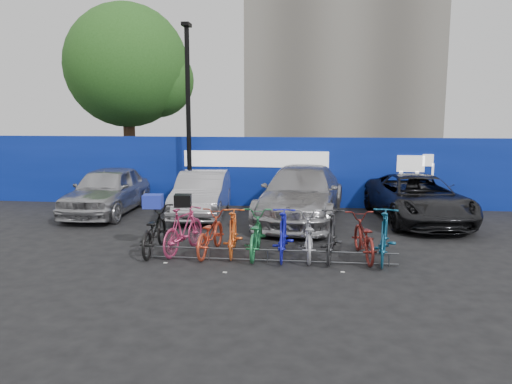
# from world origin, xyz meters

# --- Properties ---
(ground) EXTENTS (100.00, 100.00, 0.00)m
(ground) POSITION_xyz_m (0.00, 0.00, 0.00)
(ground) COLOR black
(ground) RESTS_ON ground
(hoarding) EXTENTS (22.00, 0.18, 2.40)m
(hoarding) POSITION_xyz_m (0.01, 6.00, 1.20)
(hoarding) COLOR navy
(hoarding) RESTS_ON ground
(tree) EXTENTS (5.40, 5.20, 7.80)m
(tree) POSITION_xyz_m (-6.77, 10.06, 5.07)
(tree) COLOR #382314
(tree) RESTS_ON ground
(lamppost) EXTENTS (0.25, 0.50, 6.11)m
(lamppost) POSITION_xyz_m (-3.20, 5.40, 3.27)
(lamppost) COLOR black
(lamppost) RESTS_ON ground
(bike_rack) EXTENTS (5.60, 0.03, 0.30)m
(bike_rack) POSITION_xyz_m (-0.00, -0.60, 0.16)
(bike_rack) COLOR #595B60
(bike_rack) RESTS_ON ground
(car_0) EXTENTS (1.85, 4.48, 1.52)m
(car_0) POSITION_xyz_m (-5.59, 4.14, 0.76)
(car_0) COLOR #ABABB0
(car_0) RESTS_ON ground
(car_1) EXTENTS (1.73, 4.29, 1.38)m
(car_1) POSITION_xyz_m (-2.50, 4.18, 0.69)
(car_1) COLOR #B0AEB4
(car_1) RESTS_ON ground
(car_2) EXTENTS (2.87, 5.76, 1.61)m
(car_2) POSITION_xyz_m (0.63, 3.84, 0.80)
(car_2) COLOR #A1A1A5
(car_2) RESTS_ON ground
(car_3) EXTENTS (2.88, 5.20, 1.38)m
(car_3) POSITION_xyz_m (4.10, 4.09, 0.69)
(car_3) COLOR black
(car_3) RESTS_ON ground
(bike_0) EXTENTS (0.82, 2.05, 1.05)m
(bike_0) POSITION_xyz_m (-2.71, -0.09, 0.53)
(bike_0) COLOR black
(bike_0) RESTS_ON ground
(bike_1) EXTENTS (0.96, 1.89, 1.09)m
(bike_1) POSITION_xyz_m (-2.01, -0.04, 0.55)
(bike_1) COLOR #C03668
(bike_1) RESTS_ON ground
(bike_2) EXTENTS (0.83, 1.91, 0.97)m
(bike_2) POSITION_xyz_m (-1.38, -0.07, 0.49)
(bike_2) COLOR #C94126
(bike_2) RESTS_ON ground
(bike_3) EXTENTS (0.63, 1.78, 1.05)m
(bike_3) POSITION_xyz_m (-0.84, -0.06, 0.53)
(bike_3) COLOR orange
(bike_3) RESTS_ON ground
(bike_4) EXTENTS (0.68, 1.91, 1.00)m
(bike_4) POSITION_xyz_m (-0.33, -0.09, 0.50)
(bike_4) COLOR #237D43
(bike_4) RESTS_ON ground
(bike_5) EXTENTS (0.52, 1.84, 1.10)m
(bike_5) POSITION_xyz_m (0.32, -0.20, 0.55)
(bike_5) COLOR #171AC0
(bike_5) RESTS_ON ground
(bike_6) EXTENTS (0.75, 1.92, 1.00)m
(bike_6) POSITION_xyz_m (0.87, -0.07, 0.50)
(bike_6) COLOR #ABABB3
(bike_6) RESTS_ON ground
(bike_7) EXTENTS (0.71, 1.88, 1.10)m
(bike_7) POSITION_xyz_m (1.40, -0.17, 0.55)
(bike_7) COLOR #29292B
(bike_7) RESTS_ON ground
(bike_8) EXTENTS (0.87, 1.93, 0.98)m
(bike_8) POSITION_xyz_m (2.10, -0.05, 0.49)
(bike_8) COLOR maroon
(bike_8) RESTS_ON ground
(bike_9) EXTENTS (0.88, 2.00, 1.16)m
(bike_9) POSITION_xyz_m (2.53, -0.22, 0.58)
(bike_9) COLOR navy
(bike_9) RESTS_ON ground
(cargo_crate) EXTENTS (0.47, 0.37, 0.31)m
(cargo_crate) POSITION_xyz_m (-2.71, -0.09, 1.21)
(cargo_crate) COLOR #2335C5
(cargo_crate) RESTS_ON bike_0
(cargo_topcase) EXTENTS (0.43, 0.39, 0.28)m
(cargo_topcase) POSITION_xyz_m (-2.01, -0.04, 1.23)
(cargo_topcase) COLOR black
(cargo_topcase) RESTS_ON bike_1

